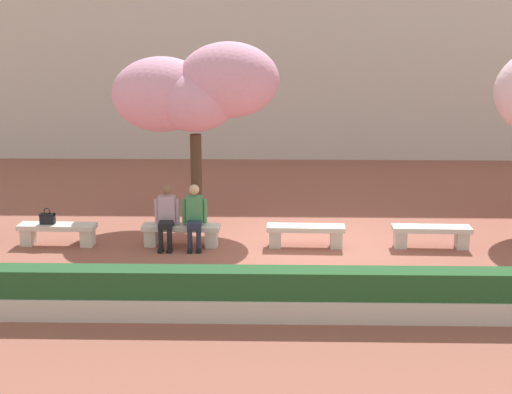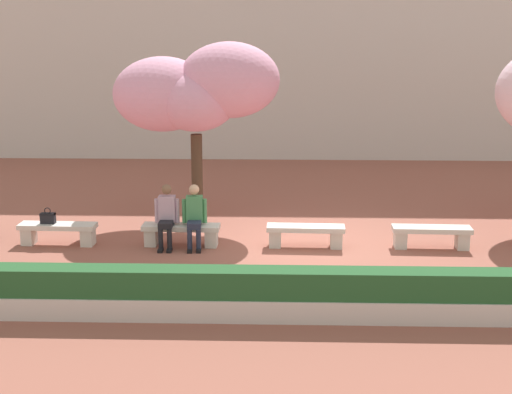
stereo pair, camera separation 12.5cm
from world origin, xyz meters
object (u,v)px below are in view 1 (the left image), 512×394
Objects in this scene: stone_bench_west_end at (58,231)px; handbag at (47,218)px; stone_bench_center at (306,233)px; stone_bench_near_east at (431,234)px; person_seated_right at (194,214)px; stone_bench_near_west at (181,232)px; person_seated_left at (167,214)px; cherry_tree_main at (194,91)px.

handbag reaches higher than stone_bench_west_end.
handbag is at bearing 179.81° from stone_bench_center.
person_seated_right is at bearing -179.37° from stone_bench_near_east.
stone_bench_near_west is at bearing 180.00° from stone_bench_near_east.
stone_bench_center is 1.00× the size of stone_bench_near_east.
stone_bench_near_east is at bearing 0.00° from stone_bench_west_end.
person_seated_left is at bearing -1.64° from handbag.
stone_bench_near_east is at bearing 0.57° from person_seated_left.
stone_bench_near_west is at bearing 10.75° from person_seated_left.
stone_bench_near_west is 0.49m from person_seated_left.
person_seated_left is at bearing -178.92° from stone_bench_center.
stone_bench_near_west and stone_bench_center have the same top height.
cherry_tree_main is at bearing 94.80° from person_seated_right.
cherry_tree_main is at bearing 157.56° from stone_bench_near_east.
person_seated_left is 2.49m from handbag.
person_seated_right is (-2.28, -0.05, 0.40)m from stone_bench_center.
stone_bench_west_end is at bearing 180.00° from stone_bench_near_east.
stone_bench_west_end is at bearing 178.66° from person_seated_left.
person_seated_right is 0.31× the size of cherry_tree_main.
cherry_tree_main reaches higher than handbag.
stone_bench_center is at bearing 1.08° from person_seated_left.
stone_bench_center is 2.57m from stone_bench_near_east.
stone_bench_center is 1.24× the size of person_seated_left.
stone_bench_near_east is 1.24× the size of person_seated_right.
cherry_tree_main is (2.68, 2.07, 2.70)m from stone_bench_west_end.
person_seated_left is at bearing -179.98° from person_seated_right.
stone_bench_west_end is 1.00× the size of stone_bench_near_west.
stone_bench_center is 1.24× the size of person_seated_right.
stone_bench_center is at bearing 180.00° from stone_bench_near_east.
person_seated_left is 3.81× the size of handbag.
cherry_tree_main reaches higher than person_seated_right.
person_seated_left is 0.31× the size of cherry_tree_main.
handbag is 0.08× the size of cherry_tree_main.
stone_bench_west_end is at bearing -5.10° from handbag.
stone_bench_near_west is 0.50m from person_seated_right.
stone_bench_near_east is at bearing 0.63° from person_seated_right.
stone_bench_west_end and stone_bench_near_west have the same top height.
stone_bench_center is (2.57, 0.00, 0.00)m from stone_bench_near_west.
handbag is (-5.33, 0.02, 0.28)m from stone_bench_center.
person_seated_left reaches higher than stone_bench_center.
person_seated_left is at bearing -100.41° from cherry_tree_main.
stone_bench_near_west is (2.57, 0.00, 0.00)m from stone_bench_west_end.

